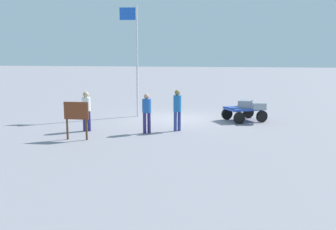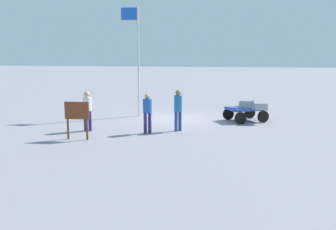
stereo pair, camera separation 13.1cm
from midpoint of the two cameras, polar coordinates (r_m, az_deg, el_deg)
ground_plane at (r=19.11m, az=1.73°, el=-0.59°), size 120.00×120.00×0.00m
luggage_cart at (r=18.84m, az=11.68°, el=0.54°), size 2.20×2.00×0.67m
suitcase_olive at (r=18.42m, az=13.94°, el=1.23°), size 0.57×0.37×0.25m
suitcase_tan at (r=18.31m, az=13.90°, el=1.27°), size 0.64×0.41×0.30m
suitcase_dark at (r=18.54m, az=11.76°, el=1.56°), size 0.65×0.36×0.37m
suitcase_navy at (r=19.22m, az=12.07°, el=1.77°), size 0.61×0.38×0.33m
worker_lead at (r=16.11m, az=1.76°, el=1.19°), size 0.47×0.47×1.77m
worker_trailing at (r=15.70m, az=-2.87°, el=0.79°), size 0.51×0.51×1.65m
worker_supervisor at (r=16.48m, az=-11.78°, el=1.12°), size 0.37×0.37×1.69m
flagpole at (r=19.71m, az=-4.54°, el=9.39°), size 0.91×0.10×5.62m
signboard at (r=14.96m, az=-13.24°, el=0.08°), size 0.96×0.09×1.47m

